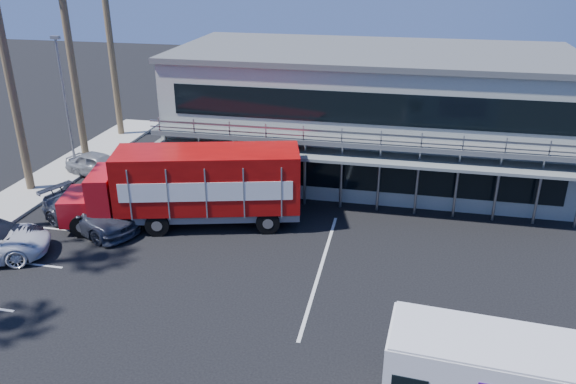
# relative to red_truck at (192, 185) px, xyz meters

# --- Properties ---
(ground) EXTENTS (120.00, 120.00, 0.00)m
(ground) POSITION_rel_red_truck_xyz_m (4.72, -5.94, -2.08)
(ground) COLOR black
(ground) RESTS_ON ground
(building) EXTENTS (22.40, 12.00, 7.30)m
(building) POSITION_rel_red_truck_xyz_m (7.72, 9.00, 1.57)
(building) COLOR #979D90
(building) RESTS_ON ground
(curb_strip) EXTENTS (3.00, 32.00, 0.16)m
(curb_strip) POSITION_rel_red_truck_xyz_m (-10.28, 0.06, -2.00)
(curb_strip) COLOR #A5A399
(curb_strip) RESTS_ON ground
(light_pole_far) EXTENTS (0.50, 0.25, 8.09)m
(light_pole_far) POSITION_rel_red_truck_xyz_m (-9.48, 5.06, 2.42)
(light_pole_far) COLOR gray
(light_pole_far) RESTS_ON ground
(red_truck) EXTENTS (11.54, 5.30, 3.79)m
(red_truck) POSITION_rel_red_truck_xyz_m (0.00, 0.00, 0.00)
(red_truck) COLOR #AD0D14
(red_truck) RESTS_ON ground
(parked_car_d) EXTENTS (5.98, 4.24, 1.61)m
(parked_car_d) POSITION_rel_red_truck_xyz_m (-4.78, -1.41, -1.28)
(parked_car_d) COLOR #343846
(parked_car_d) RESTS_ON ground
(parked_car_e) EXTENTS (4.52, 2.71, 1.44)m
(parked_car_e) POSITION_rel_red_truck_xyz_m (-7.78, 4.86, -1.36)
(parked_car_e) COLOR gray
(parked_car_e) RESTS_ON ground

